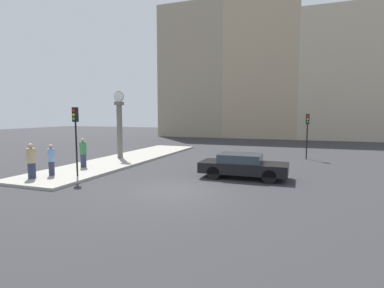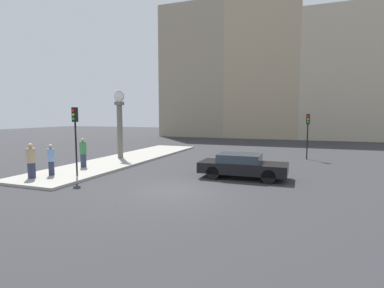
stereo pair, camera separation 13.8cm
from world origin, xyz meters
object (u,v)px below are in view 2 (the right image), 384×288
Objects in this scene: traffic_light_far at (308,127)px; pedestrian_blue_stripe at (51,160)px; traffic_light_near at (75,127)px; street_clock at (120,127)px; pedestrian_green_hoodie at (83,153)px; pedestrian_tan_coat at (31,161)px; sedan_car at (242,165)px.

pedestrian_blue_stripe is (-12.92, -11.82, -1.48)m from traffic_light_far.
traffic_light_near is 16.27m from traffic_light_far.
traffic_light_near is 6.63m from street_clock.
street_clock is at bearing 91.51° from pedestrian_green_hoodie.
pedestrian_green_hoodie is at bearing -88.49° from street_clock.
pedestrian_green_hoodie is at bearing 92.05° from pedestrian_blue_stripe.
sedan_car is at bearing 23.62° from pedestrian_tan_coat.
sedan_car is at bearing 4.62° from pedestrian_green_hoodie.
traffic_light_near reaches higher than traffic_light_far.
pedestrian_blue_stripe is 0.93× the size of pedestrian_green_hoodie.
pedestrian_tan_coat reaches higher than pedestrian_green_hoodie.
pedestrian_blue_stripe is (-9.60, -3.39, 0.29)m from sedan_car.
pedestrian_blue_stripe is (-1.37, -0.36, -1.76)m from traffic_light_near.
traffic_light_near is 2.03× the size of pedestrian_green_hoodie.
sedan_car is 1.26× the size of traffic_light_near.
traffic_light_near is (-8.23, -3.03, 2.05)m from sedan_car.
traffic_light_far is at bearing 42.45° from pedestrian_blue_stripe.
pedestrian_tan_coat is (-9.94, -4.35, 0.34)m from sedan_car.
street_clock reaches higher than sedan_car.
pedestrian_blue_stripe is 0.93× the size of pedestrian_tan_coat.
traffic_light_near is 3.18m from pedestrian_green_hoodie.
sedan_car is 9.01m from traffic_light_near.
street_clock reaches higher than pedestrian_blue_stripe.
street_clock reaches higher than traffic_light_far.
traffic_light_near is 2.75m from pedestrian_tan_coat.
traffic_light_far is 18.46m from pedestrian_tan_coat.
traffic_light_near is at bearing -56.96° from pedestrian_green_hoodie.
traffic_light_far is 0.69× the size of street_clock.
pedestrian_tan_coat is at bearing -90.97° from street_clock.
traffic_light_far is at bearing 35.28° from pedestrian_green_hoodie.
traffic_light_near is at bearing -159.77° from sedan_car.
traffic_light_far is 1.91× the size of pedestrian_tan_coat.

